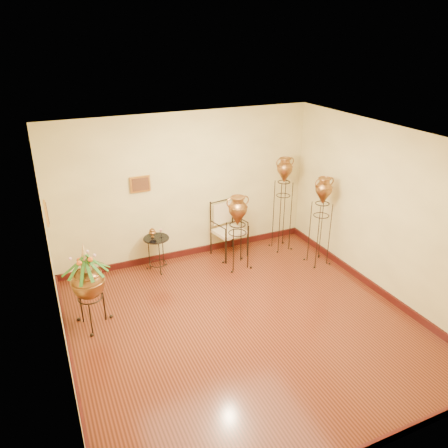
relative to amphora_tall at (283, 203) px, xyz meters
name	(u,v)px	position (x,y,z in m)	size (l,w,h in m)	color
ground	(244,325)	(-1.83, -2.00, -0.98)	(5.00, 5.00, 0.00)	maroon
room_shell	(246,220)	(-1.83, -1.99, 0.76)	(5.02, 5.02, 2.81)	#F5EC9E
amphora_tall	(283,203)	(0.00, 0.00, 0.00)	(0.49, 0.49, 1.91)	black
amphora_mid	(321,221)	(0.32, -0.82, -0.11)	(0.40, 0.40, 1.72)	black
amphora_short	(237,232)	(-1.14, -0.32, -0.27)	(0.55, 0.55, 1.42)	black
planter_urn	(88,280)	(-3.90, -1.06, -0.19)	(0.91, 0.91, 1.41)	black
armchair	(229,230)	(-1.08, 0.15, -0.43)	(0.72, 0.69, 1.09)	black
side_table	(157,253)	(-2.54, 0.15, -0.63)	(0.54, 0.54, 0.84)	black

